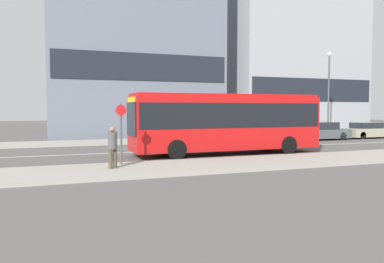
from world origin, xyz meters
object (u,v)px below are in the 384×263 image
(parked_car_0, at_px, (321,132))
(parked_car_1, at_px, (367,131))
(city_bus, at_px, (226,120))
(pedestrian_near_stop, at_px, (113,145))
(street_lamp, at_px, (329,85))
(bus_stop_sign, at_px, (121,129))

(parked_car_0, relative_size, parked_car_1, 1.08)
(city_bus, bearing_deg, pedestrian_near_stop, -149.15)
(pedestrian_near_stop, distance_m, street_lamp, 22.93)
(parked_car_0, height_order, pedestrian_near_stop, pedestrian_near_stop)
(pedestrian_near_stop, bearing_deg, city_bus, -172.96)
(bus_stop_sign, bearing_deg, street_lamp, 28.49)
(pedestrian_near_stop, bearing_deg, street_lamp, -172.32)
(parked_car_0, bearing_deg, pedestrian_near_stop, -151.72)
(street_lamp, bearing_deg, city_bus, -149.77)
(parked_car_1, relative_size, bus_stop_sign, 1.59)
(street_lamp, bearing_deg, parked_car_0, -139.33)
(city_bus, distance_m, bus_stop_sign, 6.63)
(parked_car_0, distance_m, parked_car_1, 4.67)
(pedestrian_near_stop, relative_size, street_lamp, 0.23)
(parked_car_1, distance_m, pedestrian_near_stop, 23.95)
(parked_car_1, bearing_deg, bus_stop_sign, -158.47)
(city_bus, relative_size, pedestrian_near_stop, 6.28)
(parked_car_0, xyz_separation_m, pedestrian_near_stop, (-17.36, -9.34, 0.40))
(street_lamp, bearing_deg, pedestrian_near_stop, -150.08)
(pedestrian_near_stop, xyz_separation_m, street_lamp, (19.66, 11.31, 3.37))
(city_bus, bearing_deg, bus_stop_sign, -153.95)
(pedestrian_near_stop, bearing_deg, parked_car_1, -179.12)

